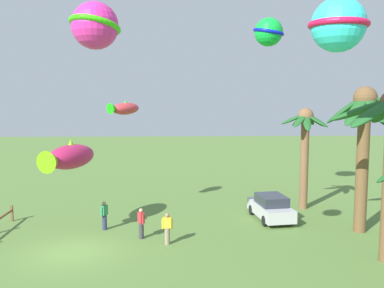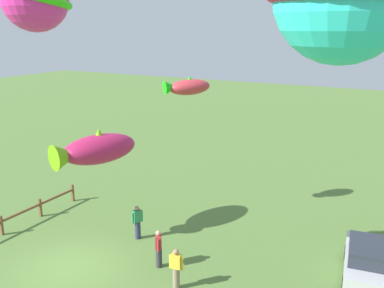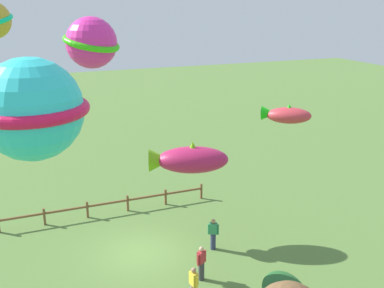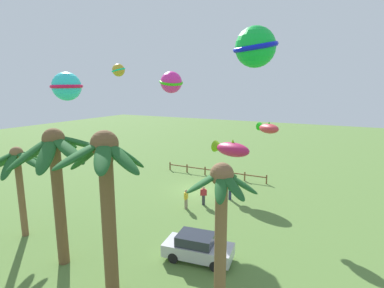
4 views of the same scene
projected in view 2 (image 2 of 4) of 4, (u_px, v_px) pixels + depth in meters
The scene contains 7 objects.
ground_plane at pixel (70, 268), 17.08m from camera, with size 120.00×120.00×0.00m, color #567A38.
parked_car_0 at pixel (369, 261), 16.15m from camera, with size 4.09×2.21×1.51m.
spectator_0 at pixel (137, 222), 19.27m from camera, with size 0.50×0.38×1.59m.
spectator_1 at pixel (159, 248), 16.97m from camera, with size 0.49×0.39×1.59m.
spectator_2 at pixel (176, 269), 15.56m from camera, with size 0.28×0.55×1.59m.
kite_fish_2 at pixel (187, 87), 20.08m from camera, with size 2.26×2.11×0.94m.
kite_fish_3 at pixel (95, 149), 18.63m from camera, with size 4.14×2.81×1.57m.
Camera 2 is at (10.91, 11.61, 9.31)m, focal length 39.93 mm.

